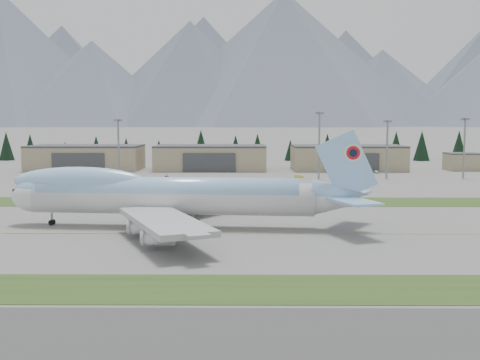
{
  "coord_description": "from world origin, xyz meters",
  "views": [
    {
      "loc": [
        -0.41,
        -113.91,
        21.75
      ],
      "look_at": [
        -1.34,
        23.96,
        8.0
      ],
      "focal_mm": 45.0,
      "sensor_mm": 36.0,
      "label": 1
    }
  ],
  "objects_px": {
    "hangar_center": "(211,157)",
    "service_vehicle_b": "(299,178)",
    "service_vehicle_c": "(376,173)",
    "hangar_right": "(347,158)",
    "hangar_left": "(86,157)",
    "service_vehicle_a": "(166,177)",
    "boeing_747_freighter": "(169,195)"
  },
  "relations": [
    {
      "from": "hangar_left",
      "to": "hangar_center",
      "type": "bearing_deg",
      "value": 0.0
    },
    {
      "from": "service_vehicle_b",
      "to": "service_vehicle_c",
      "type": "xyz_separation_m",
      "value": [
        33.78,
        19.4,
        0.0
      ]
    },
    {
      "from": "hangar_left",
      "to": "service_vehicle_b",
      "type": "relative_size",
      "value": 13.0
    },
    {
      "from": "hangar_center",
      "to": "boeing_747_freighter",
      "type": "bearing_deg",
      "value": -90.29
    },
    {
      "from": "service_vehicle_a",
      "to": "service_vehicle_c",
      "type": "distance_m",
      "value": 86.28
    },
    {
      "from": "hangar_right",
      "to": "hangar_left",
      "type": "bearing_deg",
      "value": 180.0
    },
    {
      "from": "service_vehicle_c",
      "to": "service_vehicle_b",
      "type": "bearing_deg",
      "value": -159.23
    },
    {
      "from": "service_vehicle_a",
      "to": "hangar_left",
      "type": "bearing_deg",
      "value": 141.85
    },
    {
      "from": "service_vehicle_a",
      "to": "hangar_right",
      "type": "bearing_deg",
      "value": 27.12
    },
    {
      "from": "hangar_right",
      "to": "service_vehicle_c",
      "type": "bearing_deg",
      "value": -61.06
    },
    {
      "from": "hangar_left",
      "to": "service_vehicle_b",
      "type": "distance_m",
      "value": 97.51
    },
    {
      "from": "hangar_left",
      "to": "service_vehicle_a",
      "type": "xyz_separation_m",
      "value": [
        39.75,
        -34.28,
        -5.39
      ]
    },
    {
      "from": "service_vehicle_c",
      "to": "hangar_left",
      "type": "bearing_deg",
      "value": 163.26
    },
    {
      "from": "hangar_center",
      "to": "service_vehicle_a",
      "type": "height_order",
      "value": "hangar_center"
    },
    {
      "from": "hangar_left",
      "to": "service_vehicle_c",
      "type": "xyz_separation_m",
      "value": [
        124.21,
        -16.66,
        -5.39
      ]
    },
    {
      "from": "hangar_center",
      "to": "hangar_left",
      "type": "bearing_deg",
      "value": 180.0
    },
    {
      "from": "hangar_left",
      "to": "boeing_747_freighter",
      "type": "bearing_deg",
      "value": -69.15
    },
    {
      "from": "boeing_747_freighter",
      "to": "service_vehicle_c",
      "type": "bearing_deg",
      "value": 66.12
    },
    {
      "from": "hangar_right",
      "to": "service_vehicle_a",
      "type": "height_order",
      "value": "hangar_right"
    },
    {
      "from": "boeing_747_freighter",
      "to": "hangar_left",
      "type": "distance_m",
      "value": 152.54
    },
    {
      "from": "boeing_747_freighter",
      "to": "service_vehicle_b",
      "type": "relative_size",
      "value": 20.59
    },
    {
      "from": "service_vehicle_b",
      "to": "boeing_747_freighter",
      "type": "bearing_deg",
      "value": 162.13
    },
    {
      "from": "boeing_747_freighter",
      "to": "hangar_center",
      "type": "relative_size",
      "value": 1.58
    },
    {
      "from": "service_vehicle_c",
      "to": "hangar_right",
      "type": "bearing_deg",
      "value": 109.84
    },
    {
      "from": "service_vehicle_b",
      "to": "service_vehicle_c",
      "type": "bearing_deg",
      "value": -59.24
    },
    {
      "from": "hangar_left",
      "to": "hangar_center",
      "type": "xyz_separation_m",
      "value": [
        55.0,
        0.0,
        0.0
      ]
    },
    {
      "from": "boeing_747_freighter",
      "to": "hangar_left",
      "type": "bearing_deg",
      "value": 116.02
    },
    {
      "from": "hangar_center",
      "to": "service_vehicle_b",
      "type": "height_order",
      "value": "hangar_center"
    },
    {
      "from": "hangar_right",
      "to": "service_vehicle_b",
      "type": "xyz_separation_m",
      "value": [
        -24.56,
        -36.07,
        -5.39
      ]
    },
    {
      "from": "hangar_left",
      "to": "service_vehicle_a",
      "type": "height_order",
      "value": "hangar_left"
    },
    {
      "from": "hangar_center",
      "to": "service_vehicle_b",
      "type": "relative_size",
      "value": 13.0
    },
    {
      "from": "hangar_center",
      "to": "service_vehicle_b",
      "type": "bearing_deg",
      "value": -45.5
    }
  ]
}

